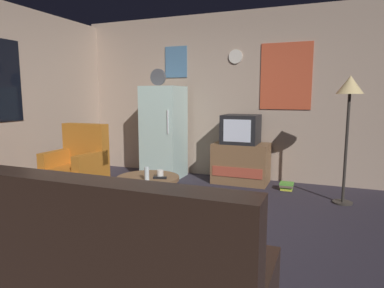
{
  "coord_description": "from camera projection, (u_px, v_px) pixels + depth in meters",
  "views": [
    {
      "loc": [
        1.56,
        -2.98,
        1.35
      ],
      "look_at": [
        0.02,
        0.9,
        0.75
      ],
      "focal_mm": 31.58,
      "sensor_mm": 36.0,
      "label": 1
    }
  ],
  "objects": [
    {
      "name": "ground_plane",
      "position": [
        159.0,
        227.0,
        3.5
      ],
      "size": [
        12.0,
        12.0,
        0.0
      ],
      "primitive_type": "plane",
      "color": "#2D2833"
    },
    {
      "name": "wall_with_art",
      "position": [
        226.0,
        96.0,
        5.56
      ],
      "size": [
        5.2,
        0.12,
        2.67
      ],
      "color": "tan",
      "rests_on": "ground_plane"
    },
    {
      "name": "fridge",
      "position": [
        164.0,
        132.0,
        5.53
      ],
      "size": [
        0.6,
        0.62,
        1.77
      ],
      "color": "silver",
      "rests_on": "ground_plane"
    },
    {
      "name": "tv_stand",
      "position": [
        241.0,
        163.0,
        5.25
      ],
      "size": [
        0.84,
        0.53,
        0.62
      ],
      "color": "brown",
      "rests_on": "ground_plane"
    },
    {
      "name": "crt_tv",
      "position": [
        241.0,
        129.0,
        5.18
      ],
      "size": [
        0.54,
        0.51,
        0.44
      ],
      "color": "black",
      "rests_on": "tv_stand"
    },
    {
      "name": "standing_lamp",
      "position": [
        350.0,
        95.0,
        4.08
      ],
      "size": [
        0.32,
        0.32,
        1.59
      ],
      "color": "#332D28",
      "rests_on": "ground_plane"
    },
    {
      "name": "coffee_table",
      "position": [
        148.0,
        195.0,
        3.91
      ],
      "size": [
        0.72,
        0.72,
        0.42
      ],
      "color": "brown",
      "rests_on": "ground_plane"
    },
    {
      "name": "wine_glass",
      "position": [
        147.0,
        174.0,
        3.71
      ],
      "size": [
        0.05,
        0.05,
        0.15
      ],
      "primitive_type": "cylinder",
      "color": "silver",
      "rests_on": "coffee_table"
    },
    {
      "name": "mug_ceramic_white",
      "position": [
        160.0,
        174.0,
        3.83
      ],
      "size": [
        0.08,
        0.08,
        0.09
      ],
      "primitive_type": "cylinder",
      "color": "silver",
      "rests_on": "coffee_table"
    },
    {
      "name": "remote_control",
      "position": [
        160.0,
        178.0,
        3.79
      ],
      "size": [
        0.16,
        0.08,
        0.02
      ],
      "primitive_type": "cube",
      "rotation": [
        0.0,
        0.0,
        0.27
      ],
      "color": "black",
      "rests_on": "coffee_table"
    },
    {
      "name": "armchair",
      "position": [
        77.0,
        170.0,
        4.62
      ],
      "size": [
        0.68,
        0.68,
        0.96
      ],
      "color": "#B2661E",
      "rests_on": "ground_plane"
    },
    {
      "name": "couch",
      "position": [
        125.0,
        270.0,
        2.02
      ],
      "size": [
        1.7,
        0.8,
        0.92
      ],
      "color": "black",
      "rests_on": "ground_plane"
    },
    {
      "name": "book_stack",
      "position": [
        287.0,
        186.0,
        4.85
      ],
      "size": [
        0.19,
        0.17,
        0.11
      ],
      "color": "gold",
      "rests_on": "ground_plane"
    }
  ]
}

